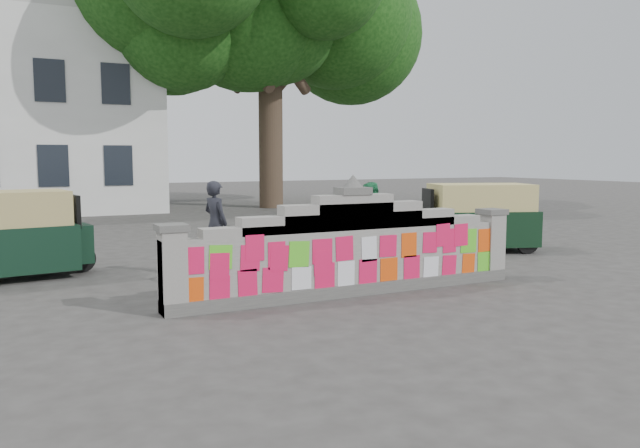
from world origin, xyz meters
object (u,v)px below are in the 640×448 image
object	(u,v)px
pedestrian	(372,218)
rickshaw_left	(4,234)
rickshaw_right	(477,216)
cyclist_rider	(216,236)
cyclist_bike	(216,253)

from	to	relation	value
pedestrian	rickshaw_left	xyz separation A→B (m)	(-7.85, 0.37, 0.01)
pedestrian	rickshaw_right	distance (m)	2.66
cyclist_rider	pedestrian	world-z (taller)	pedestrian
cyclist_rider	rickshaw_left	world-z (taller)	rickshaw_left
cyclist_rider	rickshaw_left	bearing A→B (deg)	46.28
rickshaw_left	rickshaw_right	xyz separation A→B (m)	(10.37, -1.19, -0.01)
cyclist_bike	rickshaw_left	distance (m)	3.95
rickshaw_left	pedestrian	bearing A→B (deg)	-10.29
rickshaw_left	cyclist_bike	bearing A→B (deg)	-31.04
rickshaw_right	pedestrian	bearing A→B (deg)	2.30
cyclist_rider	pedestrian	bearing A→B (deg)	-94.53
rickshaw_right	cyclist_bike	bearing A→B (deg)	23.39
cyclist_rider	rickshaw_left	size ratio (longest dim) A/B	0.52
pedestrian	cyclist_bike	bearing A→B (deg)	-98.63
pedestrian	rickshaw_right	world-z (taller)	pedestrian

